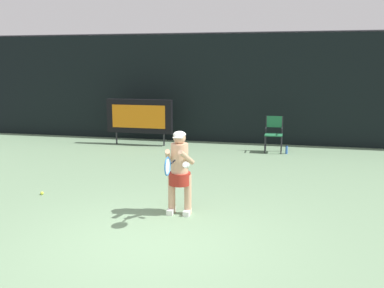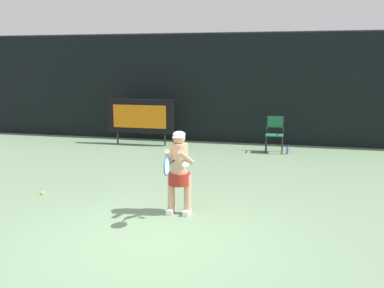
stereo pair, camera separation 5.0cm
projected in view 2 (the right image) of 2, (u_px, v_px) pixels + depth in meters
name	position (u px, v px, depth m)	size (l,w,h in m)	color
ground	(146.00, 247.00, 6.41)	(18.00, 22.00, 0.03)	gray
backdrop_screen	(231.00, 89.00, 14.38)	(18.00, 0.12, 3.66)	black
scoreboard	(140.00, 116.00, 14.08)	(2.20, 0.21, 1.50)	black
umpire_chair	(275.00, 132.00, 12.98)	(0.52, 0.44, 1.08)	black
water_bottle	(287.00, 150.00, 12.80)	(0.07, 0.07, 0.27)	blue
tennis_player	(179.00, 169.00, 7.65)	(0.53, 0.61, 1.51)	white
tennis_racket	(167.00, 166.00, 6.97)	(0.03, 0.60, 0.31)	black
tennis_ball_loose	(42.00, 193.00, 8.90)	(0.07, 0.07, 0.07)	#CCDB3D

